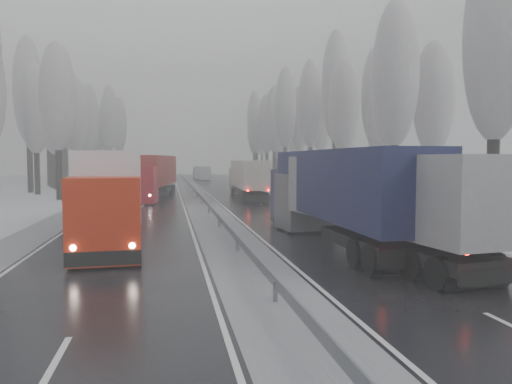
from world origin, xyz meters
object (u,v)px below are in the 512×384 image
object	(u,v)px
box_truck_distant	(202,173)
truck_cream_box	(247,176)
truck_grey_tarp	(363,196)
truck_blue_box	(335,189)
truck_red_red	(153,174)
truck_red_white	(113,188)

from	to	relation	value
box_truck_distant	truck_cream_box	bearing A→B (deg)	-95.01
truck_grey_tarp	truck_blue_box	bearing A→B (deg)	93.21
truck_grey_tarp	truck_red_red	distance (m)	33.76
truck_blue_box	box_truck_distant	distance (m)	77.13
truck_blue_box	truck_red_white	size ratio (longest dim) A/B	1.01
box_truck_distant	truck_red_white	size ratio (longest dim) A/B	0.44
truck_cream_box	truck_red_white	distance (m)	27.30
truck_red_red	truck_cream_box	bearing A→B (deg)	-0.40
truck_red_red	truck_blue_box	bearing A→B (deg)	-64.39
box_truck_distant	truck_red_red	distance (m)	48.05
truck_red_white	truck_grey_tarp	bearing A→B (deg)	-30.70
truck_red_white	truck_red_red	distance (m)	26.40
truck_grey_tarp	truck_red_white	bearing A→B (deg)	144.97
box_truck_distant	truck_red_red	xyz separation A→B (m)	(-8.15, -47.34, 1.22)
truck_grey_tarp	box_truck_distant	bearing A→B (deg)	83.63
box_truck_distant	truck_grey_tarp	bearing A→B (deg)	-95.52
truck_grey_tarp	box_truck_distant	world-z (taller)	truck_grey_tarp
truck_blue_box	truck_cream_box	size ratio (longest dim) A/B	1.12
box_truck_distant	truck_red_red	world-z (taller)	truck_red_red
truck_grey_tarp	box_truck_distant	size ratio (longest dim) A/B	2.16
truck_red_red	truck_grey_tarp	bearing A→B (deg)	-64.90
truck_grey_tarp	truck_red_red	xyz separation A→B (m)	(-10.09, 32.22, 0.17)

